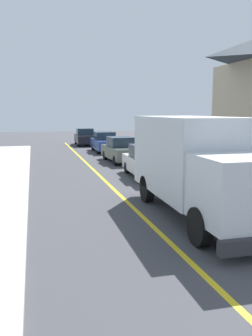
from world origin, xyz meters
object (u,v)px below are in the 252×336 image
at_px(parked_car_far, 105,142).
at_px(box_truck, 196,162).
at_px(parked_car_near, 148,162).
at_px(parked_car_furthest, 85,137).
at_px(parked_van_across, 221,167).
at_px(parked_car_mid, 121,150).

bearing_deg(parked_car_far, box_truck, -92.24).
bearing_deg(box_truck, parked_car_near, 85.01).
bearing_deg(parked_car_near, parked_car_furthest, 91.89).
bearing_deg(parked_van_across, parked_car_near, 141.17).
bearing_deg(box_truck, parked_car_furthest, 90.04).
bearing_deg(parked_van_across, parked_car_mid, 109.10).
bearing_deg(parked_car_far, parked_car_mid, -90.93).
bearing_deg(parked_car_mid, parked_van_across, -70.90).
distance_m(box_truck, parked_car_near, 6.80).
bearing_deg(parked_car_far, parked_van_across, -79.23).
relative_size(parked_car_near, parked_car_mid, 1.00).
height_order(box_truck, parked_car_mid, box_truck).
distance_m(parked_car_mid, parked_van_across, 8.63).
distance_m(parked_car_near, parked_car_far, 12.01).
distance_m(box_truck, parked_car_mid, 12.60).
relative_size(parked_car_mid, parked_car_furthest, 1.00).
distance_m(parked_car_far, parked_van_across, 14.58).
xyz_separation_m(box_truck, parked_car_near, (0.58, 6.70, -0.97)).
height_order(parked_car_far, parked_van_across, same).
bearing_deg(parked_car_mid, parked_car_far, 89.07).
height_order(parked_car_mid, parked_car_furthest, same).
bearing_deg(parked_van_across, parked_car_far, 100.77).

